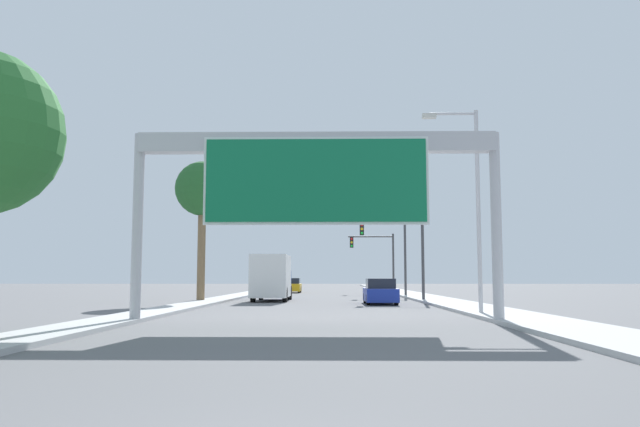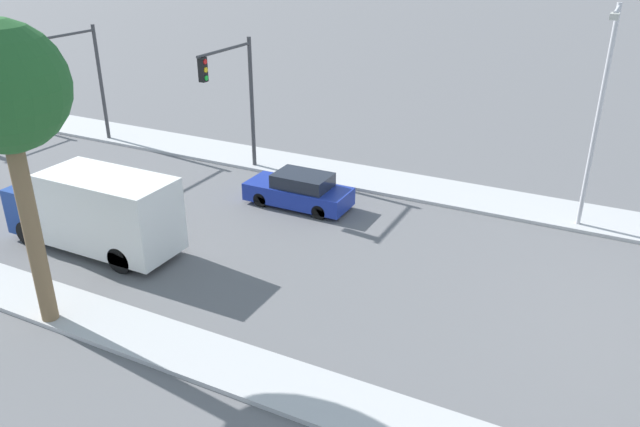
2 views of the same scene
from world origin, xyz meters
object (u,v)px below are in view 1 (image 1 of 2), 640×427
object	(u,v)px
car_near_right	(380,292)
traffic_light_far_intersection	(378,253)
street_lamp_right	(471,194)
palm_tree_background	(203,191)
traffic_light_near_intersection	(404,236)
traffic_light_mid_block	(390,244)
car_near_center	(292,286)
truck_box_primary	(272,278)
sign_gantry	(316,172)

from	to	relation	value
car_near_right	traffic_light_far_intersection	world-z (taller)	traffic_light_far_intersection
car_near_right	street_lamp_right	distance (m)	12.50
traffic_light_far_intersection	palm_tree_background	world-z (taller)	palm_tree_background
traffic_light_near_intersection	traffic_light_mid_block	xyz separation A→B (m)	(0.02, 10.00, -0.04)
palm_tree_background	traffic_light_near_intersection	bearing A→B (deg)	7.59
car_near_center	street_lamp_right	size ratio (longest dim) A/B	0.50
truck_box_primary	traffic_light_mid_block	bearing A→B (deg)	46.74
car_near_right	street_lamp_right	size ratio (longest dim) A/B	0.53
traffic_light_far_intersection	street_lamp_right	distance (m)	35.72
traffic_light_near_intersection	traffic_light_far_intersection	xyz separation A→B (m)	(-0.25, 20.00, -0.35)
truck_box_primary	traffic_light_far_intersection	distance (m)	21.61
traffic_light_mid_block	palm_tree_background	size ratio (longest dim) A/B	0.71
car_near_right	street_lamp_right	bearing A→B (deg)	-74.76
truck_box_primary	traffic_light_near_intersection	bearing A→B (deg)	-2.54
traffic_light_far_intersection	street_lamp_right	world-z (taller)	street_lamp_right
palm_tree_background	street_lamp_right	distance (m)	20.18
sign_gantry	car_near_right	size ratio (longest dim) A/B	2.83
car_near_center	traffic_light_near_intersection	distance (m)	25.09
sign_gantry	car_near_center	distance (m)	43.67
traffic_light_far_intersection	street_lamp_right	size ratio (longest dim) A/B	0.67
street_lamp_right	car_near_right	bearing A→B (deg)	105.24
car_near_center	car_near_right	xyz separation A→B (m)	(7.00, -27.54, 0.01)
sign_gantry	street_lamp_right	size ratio (longest dim) A/B	1.50
sign_gantry	traffic_light_far_intersection	bearing A→B (deg)	82.54
traffic_light_mid_block	traffic_light_far_intersection	xyz separation A→B (m)	(-0.27, 10.00, -0.31)
car_near_right	street_lamp_right	world-z (taller)	street_lamp_right
sign_gantry	car_near_center	world-z (taller)	sign_gantry
palm_tree_background	street_lamp_right	world-z (taller)	palm_tree_background
car_near_right	traffic_light_mid_block	xyz separation A→B (m)	(2.03, 14.41, 3.63)
traffic_light_mid_block	street_lamp_right	bearing A→B (deg)	-87.69
traffic_light_near_intersection	palm_tree_background	world-z (taller)	palm_tree_background
sign_gantry	car_near_right	distance (m)	16.78
traffic_light_mid_block	traffic_light_far_intersection	distance (m)	10.01
traffic_light_near_intersection	traffic_light_far_intersection	bearing A→B (deg)	90.71
truck_box_primary	street_lamp_right	world-z (taller)	street_lamp_right
truck_box_primary	street_lamp_right	size ratio (longest dim) A/B	0.80
car_near_right	palm_tree_background	distance (m)	13.42
traffic_light_near_intersection	street_lamp_right	size ratio (longest dim) A/B	0.74
car_near_center	palm_tree_background	xyz separation A→B (m)	(-4.41, -24.92, 6.56)
traffic_light_near_intersection	traffic_light_mid_block	size ratio (longest dim) A/B	1.01
car_near_right	palm_tree_background	world-z (taller)	palm_tree_background
car_near_center	truck_box_primary	size ratio (longest dim) A/B	0.62
street_lamp_right	traffic_light_mid_block	bearing A→B (deg)	92.31
street_lamp_right	traffic_light_far_intersection	bearing A→B (deg)	92.10
truck_box_primary	palm_tree_background	distance (m)	7.54
palm_tree_background	truck_box_primary	bearing A→B (deg)	26.38
sign_gantry	traffic_light_near_intersection	size ratio (longest dim) A/B	2.02
traffic_light_near_intersection	sign_gantry	bearing A→B (deg)	-105.29
street_lamp_right	truck_box_primary	bearing A→B (deg)	122.06
traffic_light_near_intersection	traffic_light_far_intersection	size ratio (longest dim) A/B	1.11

